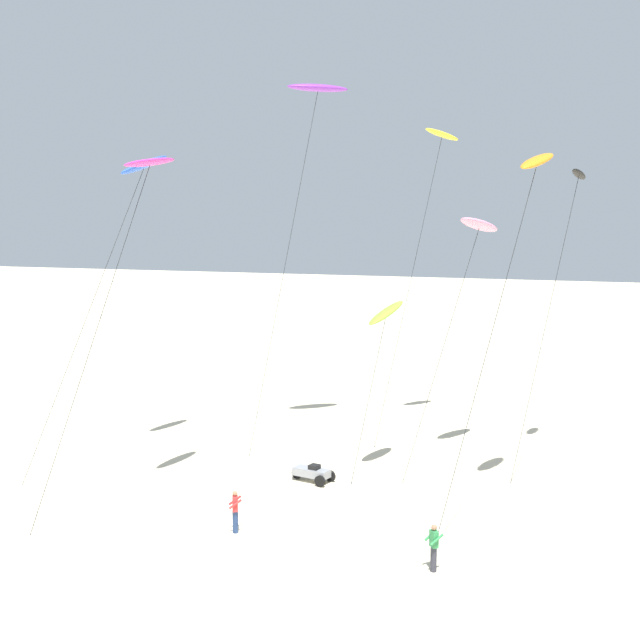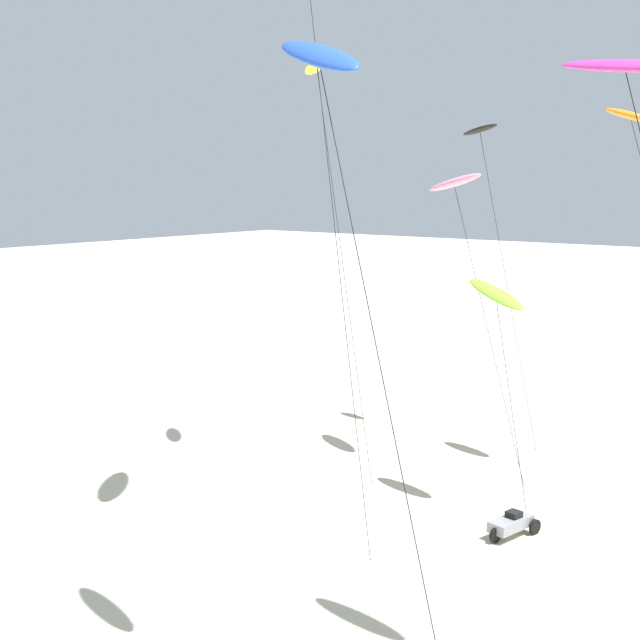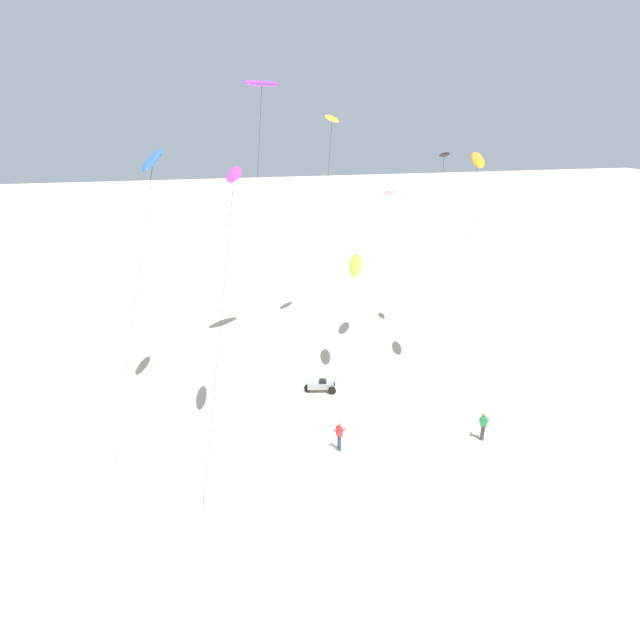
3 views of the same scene
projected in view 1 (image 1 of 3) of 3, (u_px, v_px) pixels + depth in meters
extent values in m
plane|color=beige|center=(286.00, 522.00, 33.22)|extent=(260.00, 260.00, 0.00)
ellipsoid|color=purple|center=(318.00, 88.00, 43.07)|extent=(3.24, 2.96, 0.44)
cylinder|color=#262626|center=(284.00, 272.00, 42.66)|extent=(2.23, 4.24, 18.53)
ellipsoid|color=#8CD833|center=(386.00, 313.00, 38.38)|extent=(1.62, 2.84, 1.25)
cylinder|color=#262626|center=(369.00, 399.00, 38.12)|extent=(1.07, 2.01, 7.58)
ellipsoid|color=yellow|center=(442.00, 134.00, 45.21)|extent=(1.97, 2.45, 0.80)
cylinder|color=#262626|center=(409.00, 290.00, 44.52)|extent=(2.41, 4.58, 16.39)
ellipsoid|color=blue|center=(144.00, 165.00, 40.47)|extent=(1.71, 3.13, 1.51)
cylinder|color=#262626|center=(85.00, 321.00, 39.13)|extent=(3.16, 6.01, 14.46)
ellipsoid|color=orange|center=(537.00, 161.00, 33.14)|extent=(1.56, 2.64, 1.03)
cylinder|color=#262626|center=(488.00, 348.00, 32.04)|extent=(2.80, 5.32, 14.19)
ellipsoid|color=#D8339E|center=(150.00, 162.00, 33.85)|extent=(1.20, 3.24, 0.80)
cylinder|color=#262626|center=(92.00, 344.00, 32.84)|extent=(2.67, 5.07, 14.20)
ellipsoid|color=black|center=(579.00, 174.00, 39.50)|extent=(0.81, 1.94, 0.68)
cylinder|color=#262626|center=(545.00, 327.00, 38.74)|extent=(2.31, 4.38, 14.00)
ellipsoid|color=pink|center=(479.00, 225.00, 40.19)|extent=(2.02, 3.28, 1.13)
cylinder|color=#262626|center=(442.00, 352.00, 39.14)|extent=(2.51, 4.77, 11.55)
cylinder|color=#33333D|center=(434.00, 559.00, 28.57)|extent=(0.22, 0.22, 0.88)
cube|color=#338C4C|center=(434.00, 539.00, 28.48)|extent=(0.37, 0.39, 0.58)
sphere|color=#9E7051|center=(434.00, 528.00, 28.43)|extent=(0.20, 0.20, 0.20)
cylinder|color=#338C4C|center=(437.00, 540.00, 28.27)|extent=(0.45, 0.39, 0.39)
cylinder|color=#338C4C|center=(431.00, 535.00, 28.68)|extent=(0.45, 0.39, 0.39)
cylinder|color=navy|center=(235.00, 522.00, 32.05)|extent=(0.22, 0.22, 0.88)
cube|color=red|center=(235.00, 503.00, 31.96)|extent=(0.33, 0.39, 0.58)
sphere|color=#9E7051|center=(235.00, 493.00, 31.91)|extent=(0.20, 0.20, 0.20)
cylinder|color=red|center=(235.00, 504.00, 31.74)|extent=(0.49, 0.31, 0.39)
cylinder|color=red|center=(235.00, 500.00, 32.17)|extent=(0.49, 0.31, 0.39)
cube|color=gray|center=(312.00, 472.00, 38.20)|extent=(1.81, 1.03, 0.36)
cube|color=black|center=(314.00, 467.00, 38.08)|extent=(0.52, 0.52, 0.20)
cylinder|color=black|center=(297.00, 473.00, 38.64)|extent=(0.53, 0.22, 0.52)
cylinder|color=black|center=(320.00, 481.00, 37.46)|extent=(0.53, 0.22, 0.52)
cylinder|color=black|center=(330.00, 476.00, 38.23)|extent=(0.53, 0.22, 0.52)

